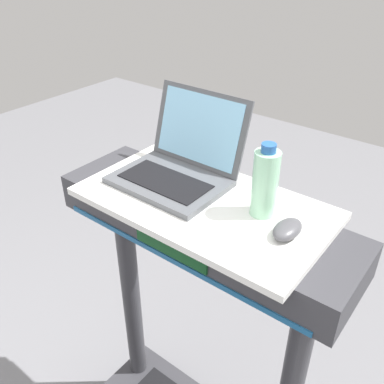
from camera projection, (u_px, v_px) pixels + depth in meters
desk_board at (203, 203)px, 1.17m from camera, size 0.69×0.38×0.02m
laptop at (179, 164)px, 1.25m from camera, size 0.32×0.30×0.24m
computer_mouse at (287, 229)px, 1.03m from camera, size 0.06×0.10×0.03m
water_bottle at (265, 183)px, 1.07m from camera, size 0.07×0.07×0.20m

